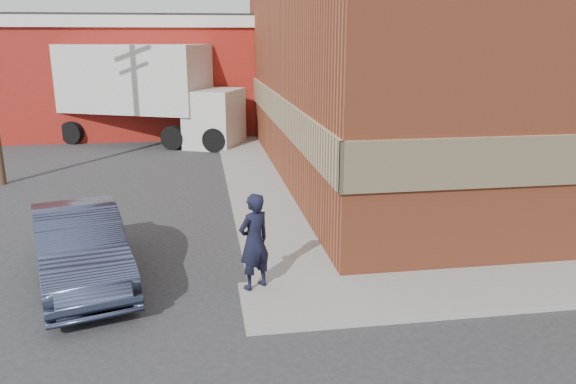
{
  "coord_description": "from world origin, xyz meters",
  "views": [
    {
      "loc": [
        -1.1,
        -9.85,
        4.66
      ],
      "look_at": [
        0.75,
        1.76,
        1.37
      ],
      "focal_mm": 35.0,
      "sensor_mm": 36.0,
      "label": 1
    }
  ],
  "objects_px": {
    "box_truck": "(148,87)",
    "brick_building": "(476,35)",
    "man": "(254,241)",
    "sedan": "(80,247)",
    "warehouse": "(98,74)"
  },
  "relations": [
    {
      "from": "box_truck",
      "to": "brick_building",
      "type": "bearing_deg",
      "value": -5.27
    },
    {
      "from": "box_truck",
      "to": "man",
      "type": "bearing_deg",
      "value": -54.88
    },
    {
      "from": "sedan",
      "to": "box_truck",
      "type": "distance_m",
      "value": 14.97
    },
    {
      "from": "man",
      "to": "sedan",
      "type": "height_order",
      "value": "man"
    },
    {
      "from": "warehouse",
      "to": "box_truck",
      "type": "bearing_deg",
      "value": -57.56
    },
    {
      "from": "brick_building",
      "to": "sedan",
      "type": "xyz_separation_m",
      "value": [
        -11.98,
        -8.21,
        -3.95
      ]
    },
    {
      "from": "sedan",
      "to": "brick_building",
      "type": "bearing_deg",
      "value": 17.95
    },
    {
      "from": "man",
      "to": "sedan",
      "type": "xyz_separation_m",
      "value": [
        -3.28,
        1.04,
        -0.3
      ]
    },
    {
      "from": "brick_building",
      "to": "box_truck",
      "type": "xyz_separation_m",
      "value": [
        -11.73,
        6.66,
        -2.21
      ]
    },
    {
      "from": "brick_building",
      "to": "man",
      "type": "xyz_separation_m",
      "value": [
        -8.7,
        -9.25,
        -3.65
      ]
    },
    {
      "from": "brick_building",
      "to": "warehouse",
      "type": "height_order",
      "value": "brick_building"
    },
    {
      "from": "box_truck",
      "to": "sedan",
      "type": "bearing_deg",
      "value": -66.63
    },
    {
      "from": "brick_building",
      "to": "man",
      "type": "bearing_deg",
      "value": -133.24
    },
    {
      "from": "brick_building",
      "to": "warehouse",
      "type": "bearing_deg",
      "value": 142.8
    },
    {
      "from": "warehouse",
      "to": "box_truck",
      "type": "xyz_separation_m",
      "value": [
        2.76,
        -4.35,
        -0.34
      ]
    }
  ]
}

